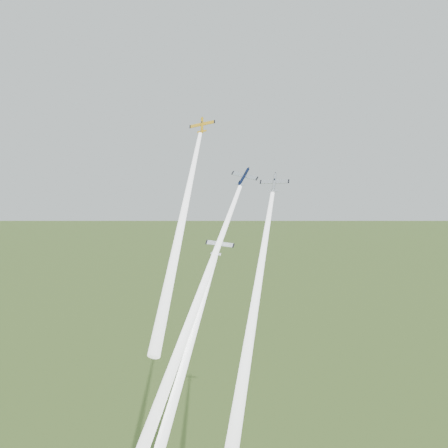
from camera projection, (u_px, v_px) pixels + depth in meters
plane_yellow at (202, 125)px, 146.60m from camera, size 9.17×7.41×6.97m
smoke_trail_yellow at (180, 229)px, 126.29m from camera, size 18.59×42.38×46.20m
plane_navy at (244, 177)px, 137.86m from camera, size 7.47×6.35×7.00m
smoke_trail_navy at (196, 306)px, 117.90m from camera, size 7.77×48.39×50.23m
plane_silver_right at (274, 183)px, 132.58m from camera, size 8.48×7.38×6.00m
smoke_trail_silver_right at (255, 302)px, 113.66m from camera, size 14.76×41.04×43.72m
plane_silver_low at (219, 245)px, 129.20m from camera, size 7.60×6.93×6.24m
smoke_trail_silver_low at (181, 374)px, 111.23m from camera, size 10.94×40.90×42.80m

